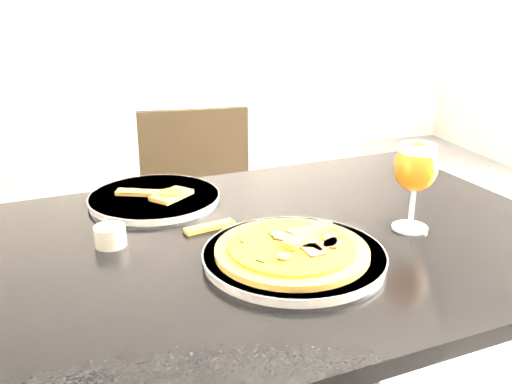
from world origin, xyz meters
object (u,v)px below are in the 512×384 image
object	(u,v)px
pizza	(292,249)
chair_far	(201,227)
dining_table	(262,282)
beer_glass	(416,168)

from	to	relation	value
pizza	chair_far	bearing A→B (deg)	88.74
dining_table	beer_glass	size ratio (longest dim) A/B	7.21
dining_table	beer_glass	world-z (taller)	beer_glass
dining_table	pizza	world-z (taller)	pizza
dining_table	beer_glass	bearing A→B (deg)	-13.36
chair_far	beer_glass	size ratio (longest dim) A/B	4.67
dining_table	beer_glass	xyz separation A→B (m)	(0.29, -0.04, 0.22)
pizza	beer_glass	distance (m)	0.30
dining_table	chair_far	xyz separation A→B (m)	(0.04, 0.76, -0.21)
chair_far	beer_glass	distance (m)	0.94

